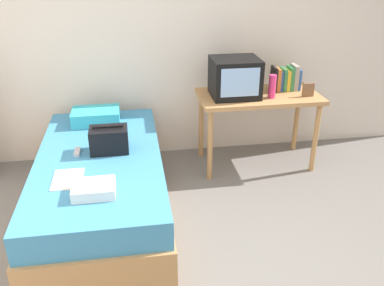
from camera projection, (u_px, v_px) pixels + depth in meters
The scene contains 14 objects.
ground_plane at pixel (221, 275), 2.81m from camera, with size 8.00×8.00×0.00m, color slate.
wall_back at pixel (181, 29), 4.04m from camera, with size 5.20×0.10×2.60m, color beige.
bed at pixel (102, 185), 3.37m from camera, with size 1.00×2.00×0.54m.
desk at pixel (258, 104), 4.00m from camera, with size 1.16×0.60×0.75m.
tv at pixel (235, 78), 3.84m from camera, with size 0.44×0.39×0.36m.
water_bottle at pixel (272, 86), 3.82m from camera, with size 0.07×0.07×0.22m, color #E53372.
book_row at pixel (286, 79), 4.04m from camera, with size 0.27×0.17×0.24m.
picture_frame at pixel (308, 90), 3.88m from camera, with size 0.11×0.02×0.13m, color brown.
pillow at pixel (96, 116), 3.83m from camera, with size 0.43×0.30×0.13m, color #33A8B7.
handbag at pixel (109, 140), 3.28m from camera, with size 0.30×0.20×0.23m.
magazine at pixel (68, 179), 2.91m from camera, with size 0.21×0.29×0.01m, color white.
remote_dark at pixel (112, 189), 2.78m from camera, with size 0.04×0.16×0.02m, color black.
remote_silver at pixel (77, 152), 3.28m from camera, with size 0.04×0.14×0.02m, color #B7B7BC.
folded_towel at pixel (94, 189), 2.73m from camera, with size 0.28×0.22×0.08m, color white.
Camera 1 is at (-0.53, -2.09, 2.03)m, focal length 38.55 mm.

